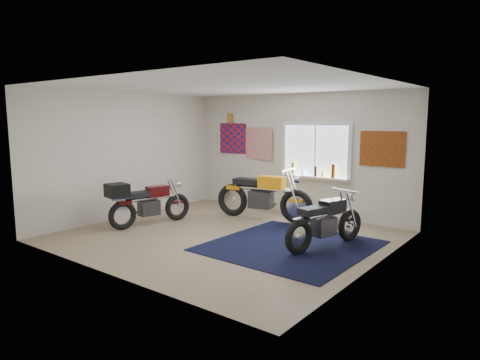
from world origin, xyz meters
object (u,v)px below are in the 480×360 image
Objects in this scene: black_chrome_bike at (325,223)px; maroon_tourer at (144,202)px; navy_rug at (290,246)px; yellow_triumph at (263,197)px.

maroon_tourer is at bearing 119.48° from black_chrome_bike.
black_chrome_bike reaches higher than navy_rug.
navy_rug is at bearing -66.67° from maroon_tourer.
maroon_tourer reaches higher than navy_rug.
yellow_triumph reaches higher than navy_rug.
navy_rug is at bearing 137.66° from black_chrome_bike.
maroon_tourer is (-3.04, -0.60, 0.47)m from navy_rug.
maroon_tourer is at bearing -138.58° from yellow_triumph.
black_chrome_bike reaches higher than maroon_tourer.
maroon_tourer is at bearing -168.84° from navy_rug.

